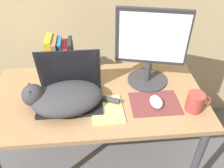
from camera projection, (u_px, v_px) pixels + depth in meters
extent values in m
cube|color=#93704C|center=(98.00, 97.00, 1.33)|extent=(1.18, 0.62, 0.03)
cylinder|color=#38383D|center=(194.00, 167.00, 1.39)|extent=(0.04, 0.04, 0.68)
cylinder|color=#38383D|center=(23.00, 115.00, 1.72)|extent=(0.04, 0.04, 0.68)
cylinder|color=#38383D|center=(170.00, 106.00, 1.79)|extent=(0.04, 0.04, 0.68)
cube|color=black|center=(71.00, 100.00, 1.27)|extent=(0.34, 0.24, 0.02)
cube|color=#28282D|center=(70.00, 101.00, 1.26)|extent=(0.28, 0.13, 0.00)
cube|color=black|center=(69.00, 69.00, 1.28)|extent=(0.34, 0.03, 0.24)
cube|color=black|center=(69.00, 70.00, 1.28)|extent=(0.31, 0.03, 0.21)
ellipsoid|color=#333338|center=(68.00, 98.00, 1.22)|extent=(0.41, 0.33, 0.11)
sphere|color=#333338|center=(33.00, 95.00, 1.19)|extent=(0.12, 0.12, 0.12)
cone|color=#333338|center=(29.00, 85.00, 1.19)|extent=(0.04, 0.04, 0.03)
cone|color=#333338|center=(30.00, 93.00, 1.14)|extent=(0.04, 0.04, 0.03)
cylinder|color=#333338|center=(107.00, 99.00, 1.27)|extent=(0.14, 0.08, 0.03)
cylinder|color=#333338|center=(147.00, 80.00, 1.42)|extent=(0.23, 0.23, 0.01)
cylinder|color=#333338|center=(148.00, 71.00, 1.38)|extent=(0.04, 0.04, 0.12)
cube|color=#28282D|center=(152.00, 37.00, 1.25)|extent=(0.38, 0.11, 0.31)
cube|color=silver|center=(153.00, 38.00, 1.24)|extent=(0.35, 0.08, 0.27)
cube|color=brown|center=(155.00, 103.00, 1.27)|extent=(0.26, 0.19, 0.00)
ellipsoid|color=silver|center=(156.00, 102.00, 1.25)|extent=(0.07, 0.10, 0.03)
cube|color=gold|center=(51.00, 57.00, 1.40)|extent=(0.04, 0.13, 0.25)
cube|color=olive|center=(56.00, 58.00, 1.41)|extent=(0.03, 0.15, 0.24)
cube|color=#285B93|center=(61.00, 58.00, 1.41)|extent=(0.03, 0.12, 0.23)
cube|color=maroon|center=(67.00, 60.00, 1.42)|extent=(0.04, 0.17, 0.20)
cube|color=#232328|center=(72.00, 58.00, 1.42)|extent=(0.03, 0.13, 0.23)
cube|color=#E5DB6B|center=(107.00, 110.00, 1.23)|extent=(0.17, 0.22, 0.01)
cylinder|color=#993833|center=(195.00, 102.00, 1.20)|extent=(0.09, 0.09, 0.10)
torus|color=#993833|center=(205.00, 101.00, 1.21)|extent=(0.06, 0.01, 0.06)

